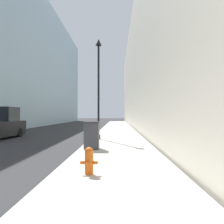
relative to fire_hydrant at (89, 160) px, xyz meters
name	(u,v)px	position (x,y,z in m)	size (l,w,h in m)	color
sidewalk_right	(117,131)	(0.74, 15.53, -0.44)	(3.54, 60.00, 0.13)	#B7B2A8
building_right_stone	(176,72)	(8.61, 23.53, 6.91)	(12.00, 60.00, 14.84)	beige
fire_hydrant	(89,160)	(0.00, 0.00, 0.00)	(0.46, 0.35, 0.71)	#D15614
trash_bin	(92,135)	(-0.42, 4.20, 0.27)	(0.67, 0.63, 1.25)	#3D3D42
lamppost	(99,78)	(-0.48, 8.38, 3.60)	(0.41, 0.41, 6.47)	black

